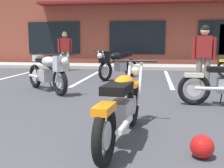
% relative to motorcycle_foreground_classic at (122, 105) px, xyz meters
% --- Properties ---
extents(ground_plane, '(80.00, 80.00, 0.00)m').
position_rel_motorcycle_foreground_classic_xyz_m(ground_plane, '(-0.50, 1.35, -0.46)').
color(ground_plane, '#3D3D42').
extents(sidewalk_kerb, '(22.00, 1.80, 0.14)m').
position_rel_motorcycle_foreground_classic_xyz_m(sidewalk_kerb, '(-0.50, 9.94, -0.39)').
color(sidewalk_kerb, '#A8A59E').
rests_on(sidewalk_kerb, ground_plane).
extents(brick_storefront_building, '(16.88, 6.20, 3.99)m').
position_rel_motorcycle_foreground_classic_xyz_m(brick_storefront_building, '(-0.50, 13.98, 1.54)').
color(brick_storefront_building, brown).
rests_on(brick_storefront_building, ground_plane).
extents(painted_stall_lines, '(14.05, 4.80, 0.01)m').
position_rel_motorcycle_foreground_classic_xyz_m(painted_stall_lines, '(-0.50, 6.34, -0.46)').
color(painted_stall_lines, silver).
rests_on(painted_stall_lines, ground_plane).
extents(motorcycle_foreground_classic, '(0.70, 2.11, 0.98)m').
position_rel_motorcycle_foreground_classic_xyz_m(motorcycle_foreground_classic, '(0.00, 0.00, 0.00)').
color(motorcycle_foreground_classic, black).
rests_on(motorcycle_foreground_classic, ground_plane).
extents(motorcycle_black_cruiser, '(1.30, 1.89, 0.98)m').
position_rel_motorcycle_foreground_classic_xyz_m(motorcycle_black_cruiser, '(-0.83, 5.86, 0.07)').
color(motorcycle_black_cruiser, black).
rests_on(motorcycle_black_cruiser, ground_plane).
extents(motorcycle_blue_standard, '(1.68, 1.62, 0.98)m').
position_rel_motorcycle_foreground_classic_xyz_m(motorcycle_blue_standard, '(-2.20, 3.18, 0.07)').
color(motorcycle_blue_standard, black).
rests_on(motorcycle_blue_standard, ground_plane).
extents(person_by_back_row, '(0.60, 0.37, 1.68)m').
position_rel_motorcycle_foreground_classic_xyz_m(person_by_back_row, '(-3.41, 8.28, 0.49)').
color(person_by_back_row, black).
rests_on(person_by_back_row, ground_plane).
extents(person_near_building, '(0.61, 0.31, 1.68)m').
position_rel_motorcycle_foreground_classic_xyz_m(person_near_building, '(1.66, 4.15, 0.49)').
color(person_near_building, black).
rests_on(person_near_building, ground_plane).
extents(helmet_on_pavement, '(0.26, 0.26, 0.26)m').
position_rel_motorcycle_foreground_classic_xyz_m(helmet_on_pavement, '(0.92, -0.39, -0.33)').
color(helmet_on_pavement, '#B71414').
rests_on(helmet_on_pavement, ground_plane).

